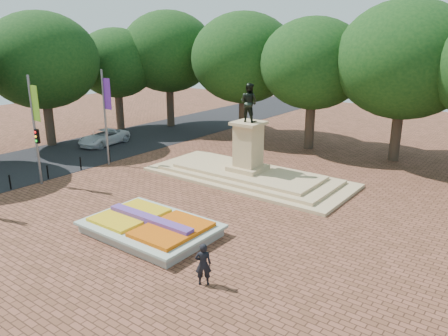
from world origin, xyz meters
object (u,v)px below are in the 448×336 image
pedestrian (203,264)px  flower_bed (151,227)px  van (104,137)px  monument (248,166)px

pedestrian → flower_bed: bearing=-61.1°
van → pedestrian: size_ratio=2.75×
monument → van: bearing=179.2°
monument → van: size_ratio=2.91×
monument → pedestrian: bearing=-63.6°
van → pedestrian: (21.35, -12.14, 0.21)m
flower_bed → monument: size_ratio=0.45×
monument → pedestrian: size_ratio=8.00×
monument → pedestrian: monument is taller
flower_bed → pedestrian: bearing=-21.4°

